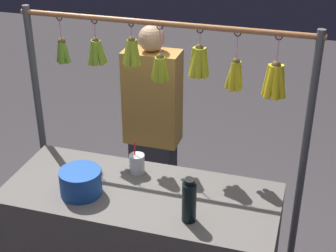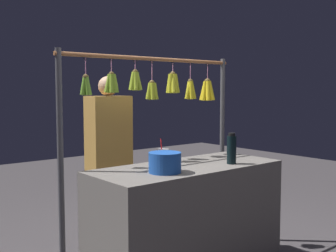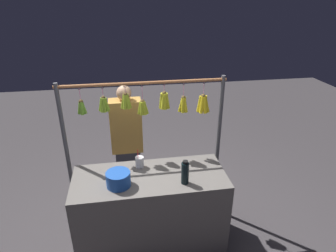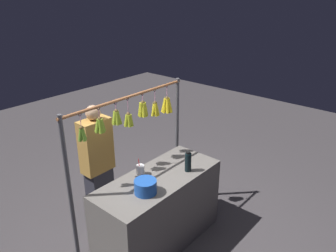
# 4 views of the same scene
# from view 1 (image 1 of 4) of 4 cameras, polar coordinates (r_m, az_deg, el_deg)

# --- Properties ---
(display_rack) EXTENTS (1.74, 0.14, 1.76)m
(display_rack) POSITION_cam_1_polar(r_m,az_deg,el_deg) (3.00, 0.44, 3.12)
(display_rack) COLOR #4C4C51
(display_rack) RESTS_ON ground
(water_bottle) EXTENTS (0.07, 0.07, 0.24)m
(water_bottle) POSITION_cam_1_polar(r_m,az_deg,el_deg) (2.59, 2.36, -8.33)
(water_bottle) COLOR black
(water_bottle) RESTS_ON market_counter
(blue_bucket) EXTENTS (0.23, 0.23, 0.14)m
(blue_bucket) POSITION_cam_1_polar(r_m,az_deg,el_deg) (2.84, -9.65, -6.15)
(blue_bucket) COLOR #1E50AD
(blue_bucket) RESTS_ON market_counter
(drink_cup) EXTENTS (0.09, 0.09, 0.20)m
(drink_cup) POSITION_cam_1_polar(r_m,az_deg,el_deg) (3.00, -3.46, -4.17)
(drink_cup) COLOR silver
(drink_cup) RESTS_ON market_counter
(vendor_person) EXTENTS (0.38, 0.20, 1.59)m
(vendor_person) POSITION_cam_1_polar(r_m,az_deg,el_deg) (3.62, -1.68, -1.16)
(vendor_person) COLOR #2D2D38
(vendor_person) RESTS_ON ground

